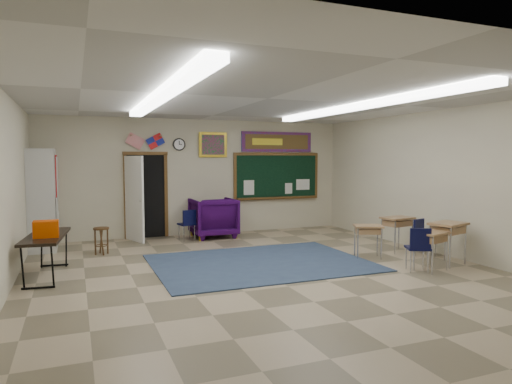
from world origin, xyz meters
name	(u,v)px	position (x,y,z in m)	size (l,w,h in m)	color
floor	(267,274)	(0.00, 0.00, 0.00)	(9.00, 9.00, 0.00)	tan
back_wall	(200,177)	(0.00, 4.50, 1.50)	(8.00, 0.04, 3.00)	beige
front_wall	(492,222)	(0.00, -4.50, 1.50)	(8.00, 0.04, 3.00)	beige
left_wall	(1,194)	(-4.00, 0.00, 1.50)	(0.04, 9.00, 3.00)	beige
right_wall	(449,183)	(4.00, 0.00, 1.50)	(0.04, 9.00, 3.00)	beige
ceiling	(268,99)	(0.00, 0.00, 3.00)	(8.00, 9.00, 0.04)	silver
area_rug	(261,263)	(0.20, 0.80, 0.01)	(4.00, 3.00, 0.02)	#2F4059
fluorescent_strips	(268,102)	(0.00, 0.00, 2.94)	(3.86, 6.00, 0.10)	white
doorway	(143,196)	(-1.50, 4.35, 1.06)	(1.10, 0.89, 2.16)	black
chalkboard	(277,177)	(2.20, 4.46, 1.46)	(2.55, 0.14, 1.30)	brown
bulletin_board	(277,142)	(2.20, 4.47, 2.45)	(2.10, 0.05, 0.55)	#A0140D
framed_art_print	(213,145)	(0.35, 4.47, 2.35)	(0.75, 0.05, 0.65)	#AE8E21
wall_clock	(179,144)	(-0.55, 4.47, 2.35)	(0.32, 0.05, 0.32)	black
wall_flags	(145,139)	(-1.40, 4.44, 2.48)	(1.16, 0.06, 0.70)	red
storage_cabinet	(43,199)	(-3.71, 3.85, 1.10)	(0.59, 1.25, 2.20)	#B3B4AF
wingback_armchair	(213,217)	(0.19, 3.94, 0.50)	(1.06, 1.09, 1.00)	#220533
student_chair_reading	(187,225)	(-0.55, 3.71, 0.38)	(0.38, 0.38, 0.76)	black
student_chair_desk_a	(417,249)	(2.54, -0.80, 0.40)	(0.40, 0.40, 0.79)	black
student_chair_desk_b	(426,238)	(3.55, 0.12, 0.38)	(0.38, 0.38, 0.75)	black
student_desk_front_left	(368,240)	(2.39, 0.44, 0.37)	(0.67, 0.60, 0.66)	#986B47
student_desk_front_right	(397,232)	(3.33, 0.72, 0.42)	(0.68, 0.55, 0.75)	#986B47
student_desk_back_left	(431,249)	(2.80, -0.85, 0.39)	(0.69, 0.59, 0.70)	#986B47
student_desk_back_right	(448,241)	(3.42, -0.61, 0.45)	(0.78, 0.67, 0.80)	#986B47
folding_table	(46,254)	(-3.53, 1.22, 0.39)	(0.76, 1.78, 0.98)	black
wooden_stool	(101,240)	(-2.57, 2.77, 0.29)	(0.32, 0.32, 0.56)	#452914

